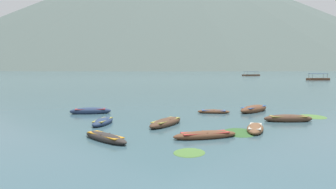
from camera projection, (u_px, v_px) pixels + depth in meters
The scene contains 17 objects.
ground_plane at pixel (136, 69), 1495.14m from camera, with size 6000.00×6000.00×0.00m, color #385660.
mountain_2 at pixel (53, 37), 1566.57m from camera, with size 1346.52×1346.52×321.30m, color #56665B.
mountain_3 at pixel (169, 11), 1365.28m from camera, with size 1946.13×1946.13×505.51m, color #4C5B56.
rowboat_0 at pixel (105, 137), 18.29m from camera, with size 3.24×3.71×0.53m.
rowboat_1 at pixel (255, 128), 21.02m from camera, with size 2.41×3.65×0.55m.
rowboat_2 at pixel (166, 122), 23.19m from camera, with size 3.39×4.20×0.63m.
rowboat_3 at pixel (288, 119), 24.86m from camera, with size 3.97×1.51×0.68m.
rowboat_4 at pixel (214, 112), 29.41m from camera, with size 3.15×1.52×0.43m.
rowboat_5 at pixel (103, 122), 23.59m from camera, with size 1.91×3.44×0.56m.
rowboat_6 at pixel (254, 109), 30.46m from camera, with size 4.33×4.05×0.78m.
rowboat_7 at pixel (90, 111), 29.20m from camera, with size 3.84×1.37×0.70m.
rowboat_8 at pixel (205, 135), 18.93m from camera, with size 4.19×1.80×0.54m.
ferry_0 at pixel (251, 75), 176.07m from camera, with size 10.97×7.01×2.54m.
ferry_1 at pixel (318, 79), 111.66m from camera, with size 8.04×3.53×2.54m.
weed_patch_0 at pixel (312, 117), 27.20m from camera, with size 2.23×2.79×0.14m, color #477033.
weed_patch_1 at pixel (239, 133), 20.50m from camera, with size 3.07×2.19×0.14m, color #2D5628.
weed_patch_2 at pixel (189, 153), 15.61m from camera, with size 1.84×1.57×0.14m, color #477033.
Camera 1 is at (-1.78, -7.99, 4.21)m, focal length 33.44 mm.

